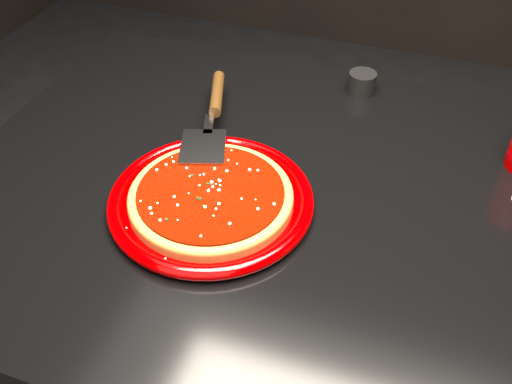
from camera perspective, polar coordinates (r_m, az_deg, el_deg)
table at (r=1.15m, az=5.86°, el=-15.05°), size 1.20×0.80×0.75m
plate at (r=0.85m, az=-4.51°, el=-0.81°), size 0.38×0.38×0.02m
pizza_crust at (r=0.84m, az=-4.52°, el=-0.63°), size 0.30×0.30×0.01m
pizza_crust_rim at (r=0.84m, az=-4.55°, el=-0.32°), size 0.30×0.30×0.02m
pizza_sauce at (r=0.84m, az=-4.56°, el=-0.10°), size 0.27×0.27×0.01m
parmesan_dusting at (r=0.83m, az=-4.58°, el=0.21°), size 0.21×0.21×0.01m
basil_flecks at (r=0.83m, az=-4.58°, el=0.17°), size 0.19×0.19×0.00m
pizza_server at (r=0.97m, az=-4.44°, el=7.58°), size 0.18×0.31×0.02m
ramekin at (r=1.12m, az=10.54°, el=10.70°), size 0.07×0.07×0.04m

